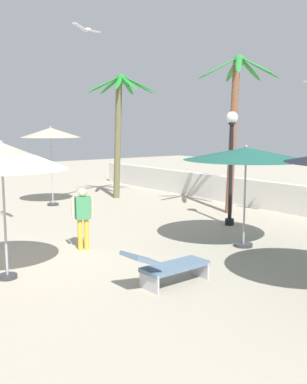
{
  "coord_description": "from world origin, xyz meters",
  "views": [
    {
      "loc": [
        9.05,
        -3.31,
        3.05
      ],
      "look_at": [
        0.0,
        3.49,
        1.4
      ],
      "focal_mm": 41.86,
      "sensor_mm": 36.0,
      "label": 1
    }
  ],
  "objects_px": {
    "patio_umbrella_1": "(246,154)",
    "patio_umbrella_3": "(51,133)",
    "palm_tree_2": "(119,118)",
    "lounge_chair_1": "(167,266)",
    "palm_tree_1": "(235,113)",
    "lamp_post_0": "(231,156)",
    "guest_0": "(83,213)",
    "patio_umbrella_2": "(2,156)",
    "seagull_0": "(87,29)"
  },
  "relations": [
    {
      "from": "palm_tree_2",
      "to": "lamp_post_0",
      "type": "distance_m",
      "value": 6.61
    },
    {
      "from": "patio_umbrella_1",
      "to": "patio_umbrella_3",
      "type": "xyz_separation_m",
      "value": [
        -8.65,
        -1.34,
        0.43
      ]
    },
    {
      "from": "lamp_post_0",
      "to": "patio_umbrella_1",
      "type": "bearing_deg",
      "value": -38.51
    },
    {
      "from": "palm_tree_1",
      "to": "palm_tree_2",
      "type": "relative_size",
      "value": 1.05
    },
    {
      "from": "patio_umbrella_1",
      "to": "palm_tree_2",
      "type": "bearing_deg",
      "value": 168.84
    },
    {
      "from": "patio_umbrella_3",
      "to": "palm_tree_1",
      "type": "xyz_separation_m",
      "value": [
        5.42,
        4.38,
        0.72
      ]
    },
    {
      "from": "palm_tree_2",
      "to": "lamp_post_0",
      "type": "relative_size",
      "value": 1.48
    },
    {
      "from": "patio_umbrella_2",
      "to": "palm_tree_1",
      "type": "bearing_deg",
      "value": 103.01
    },
    {
      "from": "palm_tree_1",
      "to": "lamp_post_0",
      "type": "xyz_separation_m",
      "value": [
        1.24,
        -1.46,
        -1.37
      ]
    },
    {
      "from": "palm_tree_1",
      "to": "palm_tree_2",
      "type": "xyz_separation_m",
      "value": [
        -5.25,
        -1.37,
        -0.13
      ]
    },
    {
      "from": "palm_tree_1",
      "to": "patio_umbrella_2",
      "type": "bearing_deg",
      "value": -76.99
    },
    {
      "from": "patio_umbrella_3",
      "to": "lamp_post_0",
      "type": "relative_size",
      "value": 0.87
    },
    {
      "from": "patio_umbrella_1",
      "to": "palm_tree_1",
      "type": "relative_size",
      "value": 0.58
    },
    {
      "from": "guest_0",
      "to": "patio_umbrella_3",
      "type": "bearing_deg",
      "value": 161.98
    },
    {
      "from": "palm_tree_1",
      "to": "lamp_post_0",
      "type": "height_order",
      "value": "palm_tree_1"
    },
    {
      "from": "patio_umbrella_1",
      "to": "patio_umbrella_3",
      "type": "bearing_deg",
      "value": -171.22
    },
    {
      "from": "palm_tree_2",
      "to": "seagull_0",
      "type": "relative_size",
      "value": 3.94
    },
    {
      "from": "patio_umbrella_1",
      "to": "patio_umbrella_2",
      "type": "xyz_separation_m",
      "value": [
        -1.21,
        -5.7,
        0.11
      ]
    },
    {
      "from": "patio_umbrella_2",
      "to": "lamp_post_0",
      "type": "relative_size",
      "value": 0.79
    },
    {
      "from": "patio_umbrella_1",
      "to": "guest_0",
      "type": "relative_size",
      "value": 2.02
    },
    {
      "from": "lamp_post_0",
      "to": "lounge_chair_1",
      "type": "height_order",
      "value": "lamp_post_0"
    },
    {
      "from": "patio_umbrella_3",
      "to": "patio_umbrella_1",
      "type": "bearing_deg",
      "value": 8.78
    },
    {
      "from": "lounge_chair_1",
      "to": "seagull_0",
      "type": "bearing_deg",
      "value": 162.06
    },
    {
      "from": "seagull_0",
      "to": "lamp_post_0",
      "type": "bearing_deg",
      "value": 32.02
    },
    {
      "from": "palm_tree_1",
      "to": "lounge_chair_1",
      "type": "height_order",
      "value": "palm_tree_1"
    },
    {
      "from": "patio_umbrella_2",
      "to": "seagull_0",
      "type": "xyz_separation_m",
      "value": [
        -4.98,
        4.66,
        3.79
      ]
    },
    {
      "from": "patio_umbrella_1",
      "to": "palm_tree_2",
      "type": "height_order",
      "value": "palm_tree_2"
    },
    {
      "from": "patio_umbrella_1",
      "to": "guest_0",
      "type": "distance_m",
      "value": 4.33
    },
    {
      "from": "patio_umbrella_2",
      "to": "patio_umbrella_3",
      "type": "height_order",
      "value": "patio_umbrella_3"
    },
    {
      "from": "palm_tree_1",
      "to": "lounge_chair_1",
      "type": "relative_size",
      "value": 2.94
    },
    {
      "from": "patio_umbrella_1",
      "to": "palm_tree_2",
      "type": "distance_m",
      "value": 8.71
    },
    {
      "from": "lamp_post_0",
      "to": "seagull_0",
      "type": "height_order",
      "value": "seagull_0"
    },
    {
      "from": "patio_umbrella_3",
      "to": "lounge_chair_1",
      "type": "xyz_separation_m",
      "value": [
        9.72,
        -2.05,
        -2.4
      ]
    },
    {
      "from": "patio_umbrella_2",
      "to": "seagull_0",
      "type": "height_order",
      "value": "seagull_0"
    },
    {
      "from": "lamp_post_0",
      "to": "seagull_0",
      "type": "relative_size",
      "value": 2.66
    },
    {
      "from": "palm_tree_1",
      "to": "seagull_0",
      "type": "xyz_separation_m",
      "value": [
        -2.95,
        -4.08,
        2.74
      ]
    },
    {
      "from": "patio_umbrella_1",
      "to": "palm_tree_1",
      "type": "bearing_deg",
      "value": 136.73
    },
    {
      "from": "guest_0",
      "to": "seagull_0",
      "type": "distance_m",
      "value": 7.08
    },
    {
      "from": "seagull_0",
      "to": "guest_0",
      "type": "bearing_deg",
      "value": -31.04
    },
    {
      "from": "patio_umbrella_2",
      "to": "guest_0",
      "type": "distance_m",
      "value": 2.91
    },
    {
      "from": "palm_tree_1",
      "to": "lamp_post_0",
      "type": "distance_m",
      "value": 2.35
    },
    {
      "from": "patio_umbrella_2",
      "to": "lounge_chair_1",
      "type": "relative_size",
      "value": 1.5
    },
    {
      "from": "patio_umbrella_3",
      "to": "lamp_post_0",
      "type": "height_order",
      "value": "lamp_post_0"
    },
    {
      "from": "palm_tree_2",
      "to": "lounge_chair_1",
      "type": "distance_m",
      "value": 11.22
    },
    {
      "from": "lounge_chair_1",
      "to": "seagull_0",
      "type": "relative_size",
      "value": 1.4
    },
    {
      "from": "patio_umbrella_2",
      "to": "seagull_0",
      "type": "distance_m",
      "value": 7.8
    },
    {
      "from": "palm_tree_2",
      "to": "guest_0",
      "type": "bearing_deg",
      "value": -39.14
    },
    {
      "from": "palm_tree_2",
      "to": "guest_0",
      "type": "xyz_separation_m",
      "value": [
        6.28,
        -5.11,
        -2.47
      ]
    },
    {
      "from": "patio_umbrella_2",
      "to": "lounge_chair_1",
      "type": "bearing_deg",
      "value": 45.4
    },
    {
      "from": "patio_umbrella_3",
      "to": "lounge_chair_1",
      "type": "bearing_deg",
      "value": -11.9
    }
  ]
}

